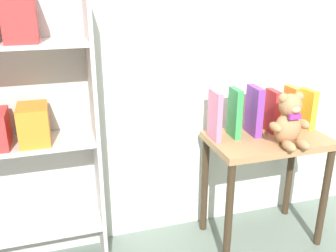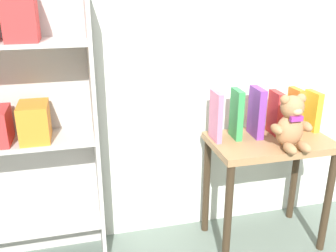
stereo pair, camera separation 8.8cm
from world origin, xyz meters
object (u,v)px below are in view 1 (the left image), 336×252
bookshelf_side (14,120)px  book_standing_red (272,111)px  book_standing_orange (290,108)px  book_standing_purple (254,111)px  book_standing_pink (215,116)px  book_standing_green (235,113)px  book_standing_yellow (307,108)px  teddy_bear (289,122)px  display_table (266,157)px

bookshelf_side → book_standing_red: size_ratio=6.05×
book_standing_orange → book_standing_purple: bearing=-178.9°
book_standing_pink → book_standing_green: bearing=1.6°
book_standing_yellow → teddy_bear: bearing=-143.5°
book_standing_purple → bookshelf_side: bearing=179.9°
display_table → teddy_bear: bearing=-71.1°
display_table → book_standing_green: 0.30m
book_standing_red → book_standing_orange: book_standing_orange is taller
display_table → book_standing_green: (-0.17, 0.07, 0.24)m
bookshelf_side → display_table: (1.24, -0.12, -0.30)m
display_table → book_standing_orange: (0.17, 0.07, 0.23)m
teddy_bear → book_standing_red: bearing=84.5°
book_standing_green → book_standing_purple: bearing=2.9°
book_standing_red → book_standing_orange: size_ratio=0.96×
book_standing_yellow → book_standing_red: bearing=179.5°
book_standing_red → book_standing_purple: bearing=-174.2°
display_table → book_standing_purple: 0.26m
book_standing_pink → book_standing_red: book_standing_pink is taller
teddy_bear → book_standing_purple: bearing=117.9°
bookshelf_side → book_standing_red: bookshelf_side is taller
display_table → book_standing_green: size_ratio=2.42×
bookshelf_side → book_standing_green: (1.07, -0.06, -0.05)m
book_standing_green → book_standing_purple: 0.11m
book_standing_red → book_standing_yellow: book_standing_red is taller
book_standing_pink → book_standing_yellow: (0.56, 0.01, -0.02)m
display_table → book_standing_red: 0.25m
book_standing_pink → book_standing_yellow: 0.56m
bookshelf_side → teddy_bear: bookshelf_side is taller
book_standing_red → teddy_bear: bearing=-93.1°
book_standing_purple → book_standing_red: 0.11m
book_standing_pink → book_standing_green: book_standing_green is taller
book_standing_orange → book_standing_yellow: size_ratio=1.11×
bookshelf_side → book_standing_yellow: size_ratio=6.45×
book_standing_green → book_standing_yellow: book_standing_green is taller
teddy_bear → book_standing_yellow: 0.31m
book_standing_orange → display_table: bearing=-157.2°
book_standing_red → book_standing_yellow: 0.23m
book_standing_green → book_standing_yellow: size_ratio=1.19×
book_standing_red → book_standing_green: bearing=-175.5°
book_standing_red → book_standing_orange: 0.11m
book_standing_green → bookshelf_side: bearing=179.1°
display_table → book_standing_orange: 0.30m
book_standing_purple → book_standing_orange: book_standing_purple is taller
teddy_bear → book_standing_orange: 0.23m
book_standing_red → display_table: bearing=-125.2°
bookshelf_side → book_standing_orange: (1.40, -0.05, -0.06)m
bookshelf_side → book_standing_yellow: bearing=-1.8°
teddy_bear → book_standing_orange: teddy_bear is taller
book_standing_pink → bookshelf_side: bearing=176.9°
book_standing_red → book_standing_yellow: (0.23, 0.00, -0.01)m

